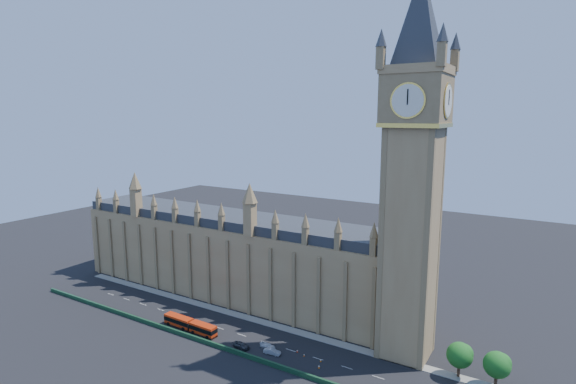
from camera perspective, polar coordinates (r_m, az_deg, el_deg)
The scene contains 15 objects.
ground at distance 130.52m, azimuth -4.42°, elevation -18.06°, with size 400.00×400.00×0.00m, color black.
palace_westminster at distance 155.38m, azimuth -7.33°, elevation -7.92°, with size 120.00×20.00×28.00m.
elizabeth_tower at distance 111.77m, azimuth 15.77°, elevation 6.16°, with size 20.59×20.59×105.00m.
bridge_parapet at distance 123.93m, azimuth -6.98°, elevation -19.41°, with size 160.00×0.60×1.20m, color #1E4C2D.
kerb_north at distance 137.45m, azimuth -2.03°, elevation -16.49°, with size 160.00×3.00×0.16m, color gray.
tree_east_near at distance 118.49m, azimuth 21.08°, elevation -18.71°, with size 6.00×6.00×8.50m.
tree_east_far at distance 117.73m, azimuth 25.14°, elevation -19.20°, with size 6.00×6.00×8.50m.
red_bus at distance 136.66m, azimuth -12.34°, elevation -16.15°, with size 18.49×3.30×3.13m.
car_grey at distance 125.90m, azimuth -5.97°, elevation -18.78°, with size 1.92×4.78×1.63m, color #383A3E.
car_silver at distance 122.71m, azimuth -2.04°, elevation -19.58°, with size 1.57×4.51×1.49m, color #9C9EA3.
car_white at distance 125.56m, azimuth -2.60°, elevation -18.93°, with size 1.70×4.18×1.21m, color silver.
cone_a at distance 119.98m, azimuth 4.17°, elevation -20.56°, with size 0.47×0.47×0.70m.
cone_b at distance 117.42m, azimuth 3.96°, elevation -21.26°, with size 0.64×0.64×0.79m.
cone_c at distance 122.02m, azimuth 2.06°, elevation -19.99°, with size 0.40×0.40×0.64m.
cone_d at distance 123.66m, azimuth 1.19°, elevation -19.54°, with size 0.52×0.52×0.69m.
Camera 1 is at (67.55, -93.62, 60.89)m, focal length 28.00 mm.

